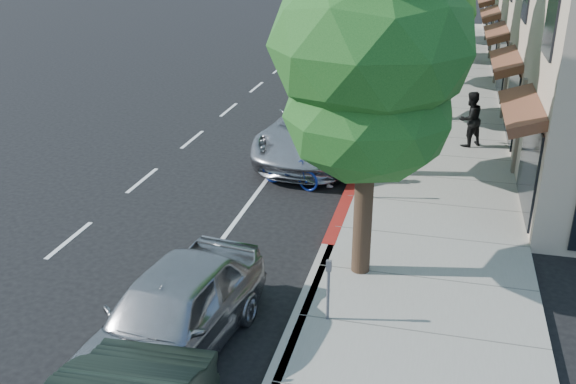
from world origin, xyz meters
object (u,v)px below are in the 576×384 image
(cyclist, at_px, (330,157))
(bicycle, at_px, (290,171))
(white_pickup, at_px, (375,51))
(pedestrian, at_px, (470,119))
(dark_suv_far, at_px, (385,31))
(street_tree_0, at_px, (371,51))
(dark_sedan, at_px, (365,109))
(street_tree_1, at_px, (398,13))
(silver_suv, at_px, (321,128))
(near_car_a, at_px, (171,314))

(cyclist, relative_size, bicycle, 0.93)
(white_pickup, relative_size, pedestrian, 3.24)
(bicycle, height_order, dark_suv_far, dark_suv_far)
(dark_suv_far, bearing_deg, street_tree_0, -86.11)
(pedestrian, bearing_deg, dark_sedan, -66.20)
(street_tree_1, xyz_separation_m, cyclist, (-1.60, -1.00, -3.95))
(cyclist, relative_size, silver_suv, 0.26)
(dark_sedan, xyz_separation_m, pedestrian, (3.74, -1.79, 0.38))
(street_tree_1, bearing_deg, bicycle, -152.44)
(cyclist, xyz_separation_m, pedestrian, (3.94, 4.21, 0.20))
(white_pickup, bearing_deg, near_car_a, -91.98)
(dark_sedan, height_order, white_pickup, white_pickup)
(dark_sedan, height_order, dark_suv_far, dark_suv_far)
(bicycle, relative_size, dark_suv_far, 0.40)
(dark_suv_far, bearing_deg, white_pickup, -89.27)
(white_pickup, xyz_separation_m, near_car_a, (-0.57, -25.23, -0.06))
(street_tree_1, xyz_separation_m, dark_suv_far, (-2.52, 22.83, -4.01))
(silver_suv, height_order, near_car_a, silver_suv)
(street_tree_1, relative_size, bicycle, 4.07)
(cyclist, relative_size, dark_suv_far, 0.37)
(street_tree_0, bearing_deg, near_car_a, -129.22)
(street_tree_0, height_order, street_tree_1, street_tree_1)
(pedestrian, bearing_deg, near_car_a, 27.12)
(street_tree_0, relative_size, street_tree_1, 1.00)
(silver_suv, relative_size, dark_suv_far, 1.40)
(street_tree_0, xyz_separation_m, cyclist, (-1.60, 5.00, -4.01))
(cyclist, relative_size, pedestrian, 0.95)
(near_car_a, bearing_deg, white_pickup, 96.07)
(near_car_a, bearing_deg, dark_sedan, 91.62)
(dark_sedan, bearing_deg, bicycle, -106.08)
(pedestrian, bearing_deg, street_tree_0, 35.09)
(near_car_a, bearing_deg, cyclist, 88.95)
(street_tree_0, distance_m, bicycle, 6.90)
(bicycle, distance_m, silver_suv, 2.96)
(dark_sedan, bearing_deg, street_tree_1, -78.97)
(silver_suv, relative_size, near_car_a, 1.40)
(dark_suv_far, height_order, near_car_a, near_car_a)
(street_tree_1, distance_m, silver_suv, 4.79)
(street_tree_0, bearing_deg, dark_suv_far, 94.99)
(dark_sedan, xyz_separation_m, white_pickup, (-0.89, 10.73, 0.18))
(near_car_a, bearing_deg, silver_suv, 94.73)
(cyclist, distance_m, bicycle, 1.23)
(cyclist, xyz_separation_m, bicycle, (-1.10, -0.41, -0.38))
(dark_suv_far, bearing_deg, silver_suv, -90.66)
(street_tree_0, xyz_separation_m, dark_suv_far, (-2.52, 28.83, -4.07))
(white_pickup, bearing_deg, street_tree_0, -84.68)
(dark_suv_far, bearing_deg, street_tree_1, -84.81)
(street_tree_1, height_order, cyclist, street_tree_1)
(silver_suv, relative_size, pedestrian, 3.61)
(dark_suv_far, xyz_separation_m, pedestrian, (4.86, -19.62, 0.26))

